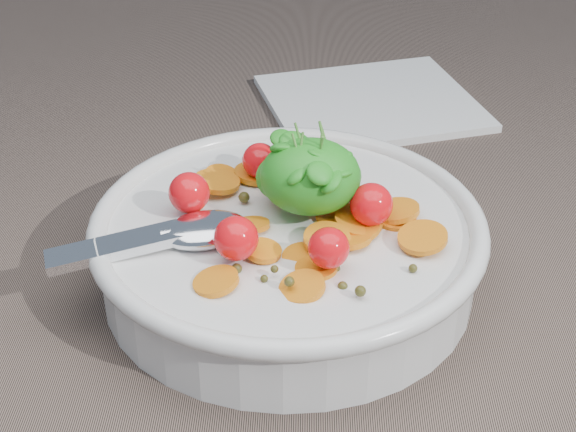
{
  "coord_description": "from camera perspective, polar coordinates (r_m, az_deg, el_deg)",
  "views": [
    {
      "loc": [
        0.02,
        -0.46,
        0.34
      ],
      "look_at": [
        0.01,
        -0.01,
        0.05
      ],
      "focal_mm": 55.0,
      "sensor_mm": 36.0,
      "label": 1
    }
  ],
  "objects": [
    {
      "name": "napkin",
      "position": [
        0.78,
        5.39,
        7.3
      ],
      "size": [
        0.21,
        0.2,
        0.01
      ],
      "primitive_type": "cube",
      "rotation": [
        0.0,
        0.0,
        0.29
      ],
      "color": "silver",
      "rests_on": "ground"
    },
    {
      "name": "bowl",
      "position": [
        0.54,
        0.0,
        -1.87
      ],
      "size": [
        0.26,
        0.24,
        0.1
      ],
      "color": "silver",
      "rests_on": "ground"
    },
    {
      "name": "ground",
      "position": [
        0.57,
        -0.54,
        -3.82
      ],
      "size": [
        6.0,
        6.0,
        0.0
      ],
      "primitive_type": "plane",
      "color": "#725E51",
      "rests_on": "ground"
    }
  ]
}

